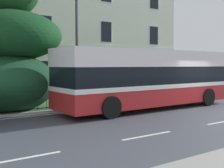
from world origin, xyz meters
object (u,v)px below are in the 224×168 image
object	(u,v)px
evergreen_tree	(7,47)
litter_bin	(160,88)
single_decker_bus	(149,78)
georgian_townhouse	(51,21)
street_lamp_post	(77,26)

from	to	relation	value
evergreen_tree	litter_bin	bearing A→B (deg)	-4.35
litter_bin	single_decker_bus	bearing A→B (deg)	-141.84
georgian_townhouse	evergreen_tree	distance (m)	10.76
single_decker_bus	street_lamp_post	distance (m)	4.62
street_lamp_post	litter_bin	distance (m)	7.20
georgian_townhouse	evergreen_tree	xyz separation A→B (m)	(-5.81, -8.62, -2.79)
georgian_townhouse	street_lamp_post	distance (m)	10.10
street_lamp_post	litter_bin	xyz separation A→B (m)	(6.26, 0.29, -3.55)
georgian_townhouse	evergreen_tree	bearing A→B (deg)	-123.98
georgian_townhouse	litter_bin	xyz separation A→B (m)	(3.72, -9.34, -5.19)
street_lamp_post	single_decker_bus	bearing A→B (deg)	-37.55
single_decker_bus	litter_bin	size ratio (longest dim) A/B	8.50
single_decker_bus	street_lamp_post	bearing A→B (deg)	140.85
evergreen_tree	litter_bin	world-z (taller)	evergreen_tree
single_decker_bus	litter_bin	xyz separation A→B (m)	(3.28, 2.58, -0.86)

